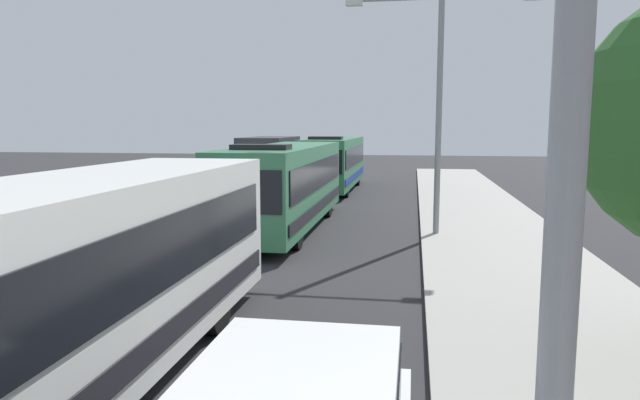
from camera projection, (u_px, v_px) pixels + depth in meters
bus_lead at (46, 290)px, 7.31m from camera, size 2.58×11.61×3.21m
bus_second_in_line at (285, 183)px, 20.88m from camera, size 2.58×11.07×3.21m
bus_middle at (334, 162)px, 33.52m from camera, size 2.58×10.72×3.21m
box_truck_oncoming at (266, 164)px, 31.14m from camera, size 2.35×7.35×3.15m
streetlamp_mid at (440, 86)px, 18.88m from camera, size 6.25×0.28×7.93m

